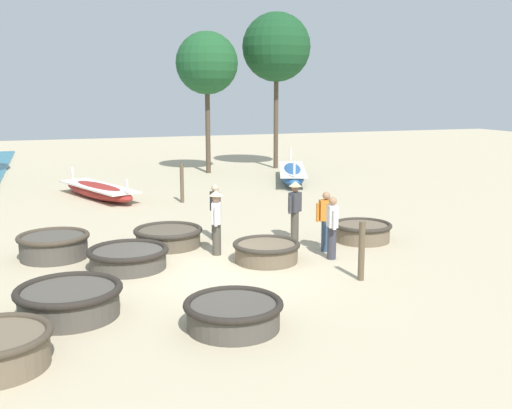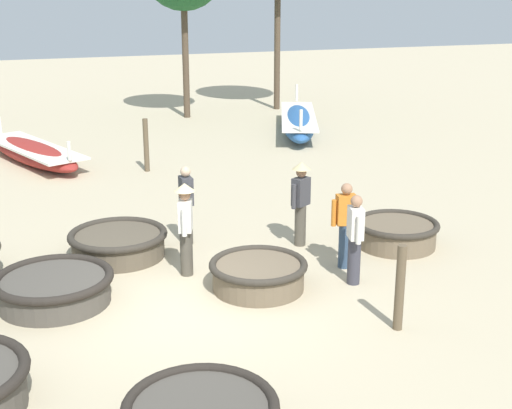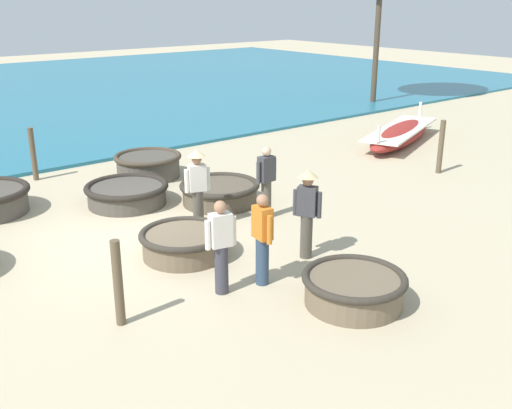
{
  "view_description": "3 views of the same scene",
  "coord_description": "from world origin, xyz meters",
  "px_view_note": "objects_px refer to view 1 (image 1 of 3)",
  "views": [
    {
      "loc": [
        -3.7,
        -12.95,
        4.15
      ],
      "look_at": [
        1.47,
        1.94,
        1.1
      ],
      "focal_mm": 42.0,
      "sensor_mm": 36.0,
      "label": 1
    },
    {
      "loc": [
        -2.47,
        -10.07,
        4.93
      ],
      "look_at": [
        1.86,
        2.4,
        0.79
      ],
      "focal_mm": 50.0,
      "sensor_mm": 36.0,
      "label": 2
    },
    {
      "loc": [
        9.86,
        -5.07,
        4.55
      ],
      "look_at": [
        1.62,
        1.63,
        0.83
      ],
      "focal_mm": 42.0,
      "sensor_mm": 36.0,
      "label": 3
    }
  ],
  "objects_px": {
    "coracle_center": "(362,231)",
    "tree_tall_back": "(207,63)",
    "coracle_far_left": "(69,300)",
    "fisherman_crouching": "(216,218)",
    "long_boat_white_hull": "(292,173)",
    "coracle_front_right": "(128,257)",
    "coracle_nearest": "(233,313)",
    "fisherman_by_coracle": "(326,220)",
    "fisherman_standing_left": "(215,211)",
    "mooring_post_inland": "(182,183)",
    "mooring_post_mid_beach": "(362,251)",
    "tree_left_mid": "(276,48)",
    "long_boat_red_hull": "(98,190)",
    "fisherman_standing_right": "(332,226)",
    "fisherman_with_hat": "(295,207)",
    "coracle_beside_post": "(168,236)",
    "coracle_weathered": "(54,245)",
    "coracle_far_right": "(266,251)"
  },
  "relations": [
    {
      "from": "fisherman_standing_left",
      "to": "fisherman_with_hat",
      "type": "distance_m",
      "value": 2.21
    },
    {
      "from": "fisherman_crouching",
      "to": "fisherman_by_coracle",
      "type": "distance_m",
      "value": 2.82
    },
    {
      "from": "coracle_far_left",
      "to": "coracle_center",
      "type": "bearing_deg",
      "value": 22.2
    },
    {
      "from": "long_boat_red_hull",
      "to": "fisherman_crouching",
      "type": "xyz_separation_m",
      "value": [
        2.17,
        -9.34,
        0.66
      ]
    },
    {
      "from": "coracle_nearest",
      "to": "coracle_beside_post",
      "type": "bearing_deg",
      "value": 90.06
    },
    {
      "from": "coracle_far_left",
      "to": "coracle_nearest",
      "type": "xyz_separation_m",
      "value": [
        2.71,
        -1.54,
        -0.04
      ]
    },
    {
      "from": "coracle_far_left",
      "to": "fisherman_by_coracle",
      "type": "relative_size",
      "value": 1.26
    },
    {
      "from": "coracle_beside_post",
      "to": "coracle_weathered",
      "type": "relative_size",
      "value": 1.04
    },
    {
      "from": "coracle_front_right",
      "to": "long_boat_red_hull",
      "type": "bearing_deg",
      "value": 89.38
    },
    {
      "from": "fisherman_crouching",
      "to": "fisherman_standing_left",
      "type": "relative_size",
      "value": 1.06
    },
    {
      "from": "coracle_far_right",
      "to": "coracle_front_right",
      "type": "relative_size",
      "value": 0.87
    },
    {
      "from": "tree_tall_back",
      "to": "mooring_post_inland",
      "type": "bearing_deg",
      "value": -111.59
    },
    {
      "from": "coracle_beside_post",
      "to": "fisherman_crouching",
      "type": "distance_m",
      "value": 1.75
    },
    {
      "from": "fisherman_standing_left",
      "to": "mooring_post_mid_beach",
      "type": "relative_size",
      "value": 1.19
    },
    {
      "from": "tree_tall_back",
      "to": "mooring_post_mid_beach",
      "type": "bearing_deg",
      "value": -93.86
    },
    {
      "from": "mooring_post_mid_beach",
      "to": "long_boat_white_hull",
      "type": "bearing_deg",
      "value": 73.47
    },
    {
      "from": "coracle_weathered",
      "to": "fisherman_with_hat",
      "type": "bearing_deg",
      "value": -2.95
    },
    {
      "from": "mooring_post_inland",
      "to": "tree_left_mid",
      "type": "xyz_separation_m",
      "value": [
        6.83,
        8.11,
        5.54
      ]
    },
    {
      "from": "long_boat_white_hull",
      "to": "tree_tall_back",
      "type": "height_order",
      "value": "tree_tall_back"
    },
    {
      "from": "mooring_post_inland",
      "to": "tree_tall_back",
      "type": "height_order",
      "value": "tree_tall_back"
    },
    {
      "from": "coracle_center",
      "to": "fisherman_crouching",
      "type": "distance_m",
      "value": 4.25
    },
    {
      "from": "mooring_post_inland",
      "to": "mooring_post_mid_beach",
      "type": "distance_m",
      "value": 10.51
    },
    {
      "from": "coracle_front_right",
      "to": "coracle_far_left",
      "type": "distance_m",
      "value": 3.07
    },
    {
      "from": "coracle_nearest",
      "to": "mooring_post_mid_beach",
      "type": "xyz_separation_m",
      "value": [
        3.45,
        1.67,
        0.38
      ]
    },
    {
      "from": "coracle_far_right",
      "to": "fisherman_standing_left",
      "type": "height_order",
      "value": "fisherman_standing_left"
    },
    {
      "from": "mooring_post_mid_beach",
      "to": "tree_left_mid",
      "type": "distance_m",
      "value": 19.96
    },
    {
      "from": "fisherman_with_hat",
      "to": "mooring_post_inland",
      "type": "xyz_separation_m",
      "value": [
        -1.75,
        6.62,
        -0.24
      ]
    },
    {
      "from": "fisherman_crouching",
      "to": "tree_left_mid",
      "type": "distance_m",
      "value": 17.99
    },
    {
      "from": "coracle_front_right",
      "to": "coracle_nearest",
      "type": "xyz_separation_m",
      "value": [
        1.28,
        -4.26,
        0.01
      ]
    },
    {
      "from": "coracle_nearest",
      "to": "mooring_post_inland",
      "type": "relative_size",
      "value": 1.23
    },
    {
      "from": "tree_tall_back",
      "to": "coracle_far_right",
      "type": "bearing_deg",
      "value": -99.61
    },
    {
      "from": "fisherman_with_hat",
      "to": "coracle_front_right",
      "type": "bearing_deg",
      "value": -166.26
    },
    {
      "from": "coracle_center",
      "to": "mooring_post_inland",
      "type": "bearing_deg",
      "value": 115.69
    },
    {
      "from": "coracle_far_right",
      "to": "mooring_post_mid_beach",
      "type": "relative_size",
      "value": 1.25
    },
    {
      "from": "fisherman_by_coracle",
      "to": "fisherman_standing_left",
      "type": "xyz_separation_m",
      "value": [
        -2.38,
        2.09,
        0.0
      ]
    },
    {
      "from": "coracle_far_right",
      "to": "coracle_beside_post",
      "type": "relative_size",
      "value": 0.9
    },
    {
      "from": "coracle_center",
      "to": "tree_tall_back",
      "type": "bearing_deg",
      "value": 92.08
    },
    {
      "from": "fisherman_standing_right",
      "to": "fisherman_with_hat",
      "type": "relative_size",
      "value": 0.94
    },
    {
      "from": "coracle_nearest",
      "to": "coracle_weathered",
      "type": "distance_m",
      "value": 6.44
    },
    {
      "from": "coracle_center",
      "to": "long_boat_white_hull",
      "type": "distance_m",
      "value": 11.04
    },
    {
      "from": "coracle_beside_post",
      "to": "mooring_post_inland",
      "type": "bearing_deg",
      "value": 74.38
    },
    {
      "from": "coracle_center",
      "to": "long_boat_white_hull",
      "type": "bearing_deg",
      "value": 77.57
    },
    {
      "from": "coracle_nearest",
      "to": "fisherman_with_hat",
      "type": "bearing_deg",
      "value": 57.58
    },
    {
      "from": "coracle_far_left",
      "to": "fisherman_crouching",
      "type": "relative_size",
      "value": 1.18
    },
    {
      "from": "long_boat_red_hull",
      "to": "fisherman_standing_right",
      "type": "relative_size",
      "value": 3.23
    },
    {
      "from": "coracle_far_left",
      "to": "long_boat_white_hull",
      "type": "relative_size",
      "value": 0.33
    },
    {
      "from": "tree_tall_back",
      "to": "coracle_far_left",
      "type": "bearing_deg",
      "value": -112.26
    },
    {
      "from": "fisherman_by_coracle",
      "to": "fisherman_standing_right",
      "type": "bearing_deg",
      "value": -103.39
    },
    {
      "from": "long_boat_white_hull",
      "to": "mooring_post_mid_beach",
      "type": "height_order",
      "value": "mooring_post_mid_beach"
    },
    {
      "from": "coracle_far_left",
      "to": "fisherman_with_hat",
      "type": "distance_m",
      "value": 7.29
    }
  ]
}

